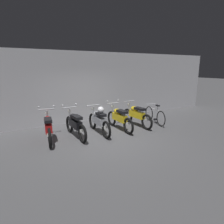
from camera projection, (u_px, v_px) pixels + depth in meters
ground_plane at (107, 138)px, 6.96m from camera, size 80.00×80.00×0.00m
back_wall at (79, 87)px, 8.91m from camera, size 16.00×0.30×3.20m
motorbike_slot_0 at (48, 127)px, 6.66m from camera, size 0.58×1.94×1.15m
motorbike_slot_1 at (75, 124)px, 7.01m from camera, size 0.59×1.95×1.15m
motorbike_slot_2 at (99, 120)px, 7.40m from camera, size 0.56×1.95×1.08m
motorbike_slot_3 at (119, 118)px, 7.87m from camera, size 0.59×1.95×1.15m
motorbike_slot_4 at (136, 115)px, 8.38m from camera, size 0.56×1.95×1.03m
bicycle at (155, 115)px, 8.80m from camera, size 0.51×1.71×0.89m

